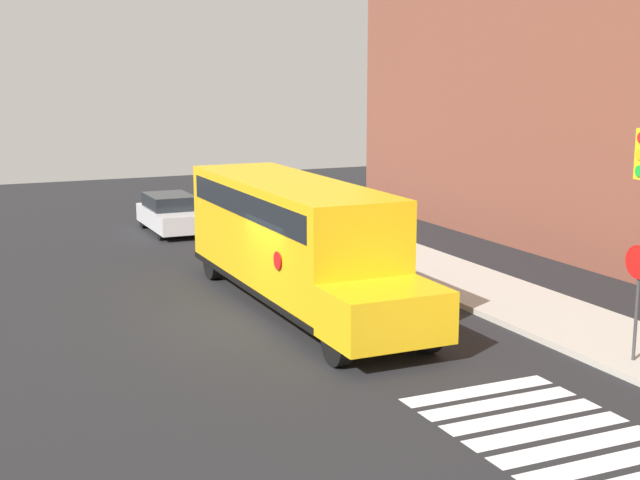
% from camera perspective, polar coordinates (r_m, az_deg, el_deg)
% --- Properties ---
extents(ground_plane, '(60.00, 60.00, 0.00)m').
position_cam_1_polar(ground_plane, '(21.98, -3.53, -5.18)').
color(ground_plane, black).
extents(sidewalk_strip, '(44.00, 3.00, 0.15)m').
position_cam_1_polar(sidewalk_strip, '(24.92, 10.60, -3.22)').
color(sidewalk_strip, '#B2ADA3').
rests_on(sidewalk_strip, ground).
extents(crosswalk_stripes, '(5.40, 3.20, 0.01)m').
position_cam_1_polar(crosswalk_stripes, '(15.79, 15.15, -12.16)').
color(crosswalk_stripes, white).
rests_on(crosswalk_stripes, ground).
extents(school_bus, '(10.69, 2.57, 3.22)m').
position_cam_1_polar(school_bus, '(23.06, -1.71, 0.32)').
color(school_bus, yellow).
rests_on(school_bus, ground).
extents(parked_car, '(4.10, 1.72, 1.41)m').
position_cam_1_polar(parked_car, '(34.00, -9.52, 1.68)').
color(parked_car, silver).
rests_on(parked_car, ground).
extents(stop_sign, '(0.70, 0.10, 2.58)m').
position_cam_1_polar(stop_sign, '(19.29, 19.64, -2.85)').
color(stop_sign, '#38383A').
rests_on(stop_sign, ground).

